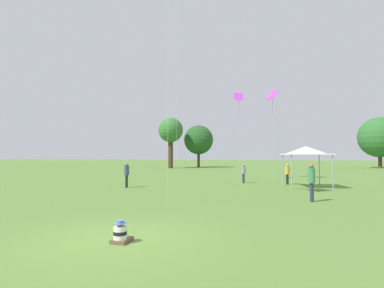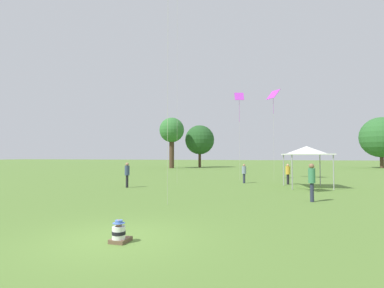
{
  "view_description": "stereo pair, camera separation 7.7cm",
  "coord_description": "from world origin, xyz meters",
  "px_view_note": "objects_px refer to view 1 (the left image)",
  "views": [
    {
      "loc": [
        3.99,
        -7.19,
        2.2
      ],
      "look_at": [
        0.08,
        7.46,
        2.8
      ],
      "focal_mm": 28.0,
      "sensor_mm": 36.0,
      "label": 1
    },
    {
      "loc": [
        4.07,
        -7.17,
        2.2
      ],
      "look_at": [
        0.08,
        7.46,
        2.8
      ],
      "focal_mm": 28.0,
      "sensor_mm": 36.0,
      "label": 2
    }
  ],
  "objects_px": {
    "kite_2": "(239,100)",
    "distant_tree_0": "(171,131)",
    "seated_toddler": "(121,234)",
    "distant_tree_2": "(199,140)",
    "person_standing_0": "(243,172)",
    "person_standing_1": "(287,172)",
    "distant_tree_1": "(380,137)",
    "person_standing_3": "(312,178)",
    "person_standing_2": "(127,173)",
    "canopy_tent": "(306,151)",
    "kite_4": "(272,96)"
  },
  "relations": [
    {
      "from": "person_standing_2",
      "to": "canopy_tent",
      "type": "bearing_deg",
      "value": -97.95
    },
    {
      "from": "seated_toddler",
      "to": "distant_tree_2",
      "type": "height_order",
      "value": "distant_tree_2"
    },
    {
      "from": "person_standing_3",
      "to": "distant_tree_1",
      "type": "height_order",
      "value": "distant_tree_1"
    },
    {
      "from": "seated_toddler",
      "to": "canopy_tent",
      "type": "relative_size",
      "value": 0.17
    },
    {
      "from": "person_standing_0",
      "to": "kite_2",
      "type": "bearing_deg",
      "value": -131.38
    },
    {
      "from": "person_standing_1",
      "to": "distant_tree_2",
      "type": "relative_size",
      "value": 0.2
    },
    {
      "from": "person_standing_2",
      "to": "distant_tree_0",
      "type": "xyz_separation_m",
      "value": [
        -7.8,
        31.88,
        5.63
      ]
    },
    {
      "from": "person_standing_3",
      "to": "person_standing_1",
      "type": "bearing_deg",
      "value": -27.71
    },
    {
      "from": "seated_toddler",
      "to": "person_standing_1",
      "type": "relative_size",
      "value": 0.37
    },
    {
      "from": "person_standing_1",
      "to": "distant_tree_1",
      "type": "height_order",
      "value": "distant_tree_1"
    },
    {
      "from": "person_standing_1",
      "to": "seated_toddler",
      "type": "bearing_deg",
      "value": 159.58
    },
    {
      "from": "canopy_tent",
      "to": "distant_tree_1",
      "type": "xyz_separation_m",
      "value": [
        16.47,
        38.4,
        2.97
      ]
    },
    {
      "from": "kite_2",
      "to": "distant_tree_2",
      "type": "xyz_separation_m",
      "value": [
        -10.64,
        28.51,
        -1.99
      ]
    },
    {
      "from": "kite_4",
      "to": "seated_toddler",
      "type": "bearing_deg",
      "value": -4.8
    },
    {
      "from": "kite_2",
      "to": "distant_tree_2",
      "type": "relative_size",
      "value": 0.98
    },
    {
      "from": "person_standing_0",
      "to": "distant_tree_1",
      "type": "distance_m",
      "value": 42.05
    },
    {
      "from": "canopy_tent",
      "to": "distant_tree_1",
      "type": "bearing_deg",
      "value": 66.78
    },
    {
      "from": "distant_tree_0",
      "to": "distant_tree_1",
      "type": "distance_m",
      "value": 37.63
    },
    {
      "from": "distant_tree_1",
      "to": "person_standing_1",
      "type": "bearing_deg",
      "value": -115.89
    },
    {
      "from": "person_standing_0",
      "to": "kite_2",
      "type": "relative_size",
      "value": 0.2
    },
    {
      "from": "person_standing_0",
      "to": "person_standing_1",
      "type": "bearing_deg",
      "value": 120.64
    },
    {
      "from": "person_standing_2",
      "to": "kite_4",
      "type": "bearing_deg",
      "value": -69.31
    },
    {
      "from": "person_standing_1",
      "to": "person_standing_3",
      "type": "height_order",
      "value": "person_standing_3"
    },
    {
      "from": "distant_tree_0",
      "to": "distant_tree_1",
      "type": "relative_size",
      "value": 0.99
    },
    {
      "from": "distant_tree_0",
      "to": "distant_tree_2",
      "type": "distance_m",
      "value": 6.24
    },
    {
      "from": "person_standing_3",
      "to": "distant_tree_0",
      "type": "relative_size",
      "value": 0.2
    },
    {
      "from": "distant_tree_1",
      "to": "distant_tree_2",
      "type": "relative_size",
      "value": 1.14
    },
    {
      "from": "person_standing_2",
      "to": "kite_2",
      "type": "xyz_separation_m",
      "value": [
        6.91,
        7.87,
        6.18
      ]
    },
    {
      "from": "seated_toddler",
      "to": "kite_2",
      "type": "xyz_separation_m",
      "value": [
        0.88,
        19.87,
        6.99
      ]
    },
    {
      "from": "seated_toddler",
      "to": "kite_4",
      "type": "relative_size",
      "value": 0.07
    },
    {
      "from": "person_standing_1",
      "to": "canopy_tent",
      "type": "relative_size",
      "value": 0.47
    },
    {
      "from": "person_standing_0",
      "to": "distant_tree_0",
      "type": "relative_size",
      "value": 0.17
    },
    {
      "from": "kite_2",
      "to": "person_standing_3",
      "type": "bearing_deg",
      "value": -38.07
    },
    {
      "from": "kite_2",
      "to": "distant_tree_1",
      "type": "relative_size",
      "value": 0.86
    },
    {
      "from": "distant_tree_1",
      "to": "distant_tree_2",
      "type": "distance_m",
      "value": 32.68
    },
    {
      "from": "person_standing_0",
      "to": "distant_tree_2",
      "type": "bearing_deg",
      "value": -125.82
    },
    {
      "from": "person_standing_0",
      "to": "person_standing_1",
      "type": "relative_size",
      "value": 0.98
    },
    {
      "from": "person_standing_0",
      "to": "seated_toddler",
      "type": "bearing_deg",
      "value": 29.29
    },
    {
      "from": "kite_2",
      "to": "kite_4",
      "type": "distance_m",
      "value": 3.37
    },
    {
      "from": "distant_tree_1",
      "to": "seated_toddler",
      "type": "bearing_deg",
      "value": -112.74
    },
    {
      "from": "person_standing_3",
      "to": "person_standing_2",
      "type": "bearing_deg",
      "value": 40.81
    },
    {
      "from": "distant_tree_0",
      "to": "distant_tree_2",
      "type": "relative_size",
      "value": 1.13
    },
    {
      "from": "kite_2",
      "to": "distant_tree_0",
      "type": "distance_m",
      "value": 28.17
    },
    {
      "from": "seated_toddler",
      "to": "person_standing_3",
      "type": "bearing_deg",
      "value": 59.17
    },
    {
      "from": "person_standing_2",
      "to": "kite_4",
      "type": "xyz_separation_m",
      "value": [
        9.86,
        9.44,
        6.66
      ]
    },
    {
      "from": "person_standing_0",
      "to": "kite_2",
      "type": "distance_m",
      "value": 6.76
    },
    {
      "from": "seated_toddler",
      "to": "person_standing_3",
      "type": "distance_m",
      "value": 10.16
    },
    {
      "from": "seated_toddler",
      "to": "person_standing_0",
      "type": "bearing_deg",
      "value": 87.57
    },
    {
      "from": "distant_tree_2",
      "to": "person_standing_3",
      "type": "bearing_deg",
      "value": -69.01
    },
    {
      "from": "person_standing_3",
      "to": "distant_tree_1",
      "type": "relative_size",
      "value": 0.2
    }
  ]
}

